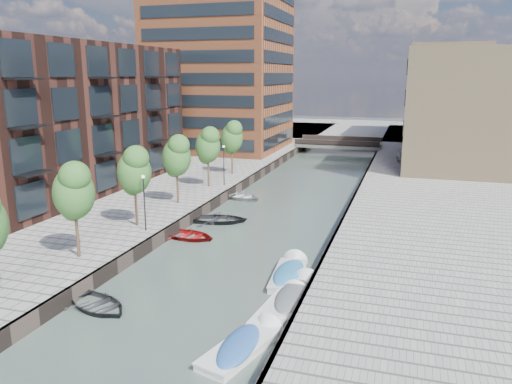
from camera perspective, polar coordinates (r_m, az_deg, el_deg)
The scene contains 27 objects.
water at distance 49.54m, azimuth 4.16°, elevation -0.88°, with size 300.00×300.00×0.00m, color #38473F.
quay_left at distance 67.23m, azimuth -27.25°, elevation 1.87°, with size 60.00×140.00×1.00m, color gray.
quay_right at distance 48.49m, azimuth 22.91°, elevation -1.62°, with size 20.00×140.00×1.00m, color gray.
quay_wall_left at distance 51.11m, azimuth -2.50°, elevation 0.16°, with size 0.25×140.00×1.00m, color #332823.
quay_wall_right at distance 48.45m, azimuth 11.21°, elevation -0.82°, with size 0.25×140.00×1.00m, color #332823.
far_closure at distance 107.97m, azimuth 11.56°, elevation 6.87°, with size 80.00×40.00×1.00m, color gray.
apartment_block at distance 48.20m, azimuth -22.75°, elevation 7.39°, with size 8.00×38.00×14.00m, color black.
tower at distance 77.11m, azimuth -4.01°, elevation 16.17°, with size 18.00×18.00×30.00m, color #984E2C.
tan_block_near at distance 69.11m, azimuth 21.86°, elevation 8.96°, with size 12.00×25.00×14.00m, color #947D5B.
tan_block_far at distance 94.99m, azimuth 20.81°, elevation 10.58°, with size 12.00×20.00×16.00m, color #947D5B.
bridge at distance 80.26m, azimuth 9.46°, elevation 5.45°, with size 13.00×6.00×1.30m.
tree_2 at distance 32.18m, azimuth -20.14°, elevation 0.28°, with size 2.50×2.50×5.95m.
tree_3 at distance 37.84m, azimuth -13.76°, elevation 2.57°, with size 2.50×2.50×5.95m.
tree_4 at distance 43.89m, azimuth -9.08°, elevation 4.22°, with size 2.50×2.50×5.95m.
tree_5 at distance 50.18m, azimuth -5.54°, elevation 5.45°, with size 2.50×2.50×5.95m.
tree_6 at distance 56.64m, azimuth -2.78°, elevation 6.39°, with size 2.50×2.50×5.95m.
lamp_1 at distance 36.72m, azimuth -12.66°, elevation -0.56°, with size 0.24×0.24×4.12m.
lamp_2 at distance 50.89m, azimuth -3.70°, elevation 3.55°, with size 0.24×0.24×4.12m.
sloop_1 at distance 28.45m, azimuth -17.59°, elevation -12.55°, with size 2.99×4.19×0.87m, color #232326.
sloop_2 at distance 38.33m, azimuth -7.77°, elevation -5.24°, with size 3.16×4.42×0.92m, color maroon.
sloop_3 at distance 49.86m, azimuth -1.85°, elevation -0.76°, with size 3.39×4.75×0.98m, color #ADAEAB.
sloop_4 at distance 42.08m, azimuth -4.22°, elevation -3.45°, with size 3.40×4.76×0.99m, color #232326.
motorboat_0 at distance 23.53m, azimuth -1.31°, elevation -17.13°, with size 2.88×5.05×1.60m.
motorboat_2 at distance 27.12m, azimuth 3.15°, elevation -13.01°, with size 2.18×5.00×1.62m.
motorboat_3 at distance 31.08m, azimuth 3.88°, elevation -9.24°, with size 2.20×5.28×1.72m.
motorboat_4 at distance 28.06m, azimuth 4.52°, elevation -11.81°, with size 2.24×5.48×1.79m.
car at distance 66.84m, azimuth 16.78°, elevation 3.80°, with size 1.70×4.24×1.44m, color #ACB0B1.
Camera 1 is at (10.85, -6.80, 12.11)m, focal length 35.00 mm.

